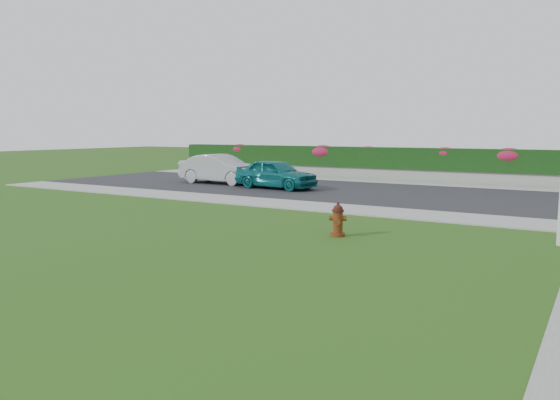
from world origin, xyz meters
The scene contains 14 objects.
ground centered at (0.00, 0.00, 0.00)m, with size 120.00×120.00×0.00m, color black.
street_far centered at (-5.00, 14.00, 0.02)m, with size 26.00×8.00×0.04m, color black.
sidewalk_far centered at (-6.00, 9.00, 0.02)m, with size 24.00×2.00×0.04m, color gray.
sidewalk_beyond centered at (-1.00, 19.00, 0.02)m, with size 34.00×2.00×0.04m, color gray.
retaining_wall centered at (-1.00, 20.50, 0.30)m, with size 34.00×0.40×0.60m, color gray.
hedge centered at (-1.00, 20.60, 1.15)m, with size 32.00×0.90×1.10m, color black.
fire_hydrant centered at (0.95, 4.70, 0.40)m, with size 0.44×0.41×0.84m.
sedan_teal centered at (-6.03, 13.15, 0.69)m, with size 1.54×3.82×1.30m, color #0D6264.
sedan_silver centered at (-9.53, 13.73, 0.74)m, with size 1.48×4.25×1.40m, color #AEB0B6.
flower_clump_a centered at (-13.17, 20.50, 1.45)m, with size 1.24×0.80×0.62m, color #A81C3F.
flower_clump_b centered at (-7.42, 20.50, 1.40)m, with size 1.51×0.97×0.75m, color #A81C3F.
flower_clump_c centered at (-4.68, 20.50, 1.49)m, with size 1.06×0.68×0.53m, color #A81C3F.
flower_clump_d centered at (-0.56, 20.50, 1.47)m, with size 1.17×0.75×0.59m, color #A81C3F.
flower_clump_e centered at (2.45, 20.50, 1.41)m, with size 1.46×0.94×0.73m, color #A81C3F.
Camera 1 is at (6.56, -7.33, 2.57)m, focal length 35.00 mm.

